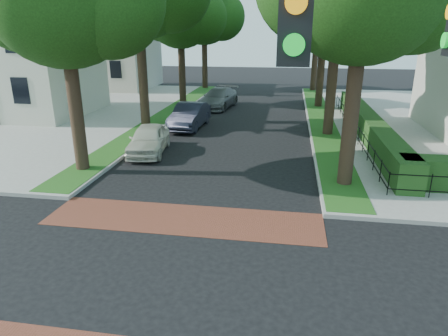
# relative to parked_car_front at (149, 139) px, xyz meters

# --- Properties ---
(ground) EXTENTS (120.00, 120.00, 0.00)m
(ground) POSITION_rel_parked_car_front_xyz_m (3.60, -10.17, -0.71)
(ground) COLOR black
(ground) RESTS_ON ground
(crosswalk_far) EXTENTS (9.00, 2.20, 0.01)m
(crosswalk_far) POSITION_rel_parked_car_front_xyz_m (3.60, -6.97, -0.70)
(crosswalk_far) COLOR brown
(crosswalk_far) RESTS_ON ground
(grass_strip_ne) EXTENTS (1.60, 29.80, 0.02)m
(grass_strip_ne) POSITION_rel_parked_car_front_xyz_m (9.00, 8.93, -0.55)
(grass_strip_ne) COLOR #274F16
(grass_strip_ne) RESTS_ON sidewalk_ne
(grass_strip_nw) EXTENTS (1.60, 29.80, 0.02)m
(grass_strip_nw) POSITION_rel_parked_car_front_xyz_m (-1.80, 8.93, -0.55)
(grass_strip_nw) COLOR #274F16
(grass_strip_nw) RESTS_ON sidewalk_nw
(tree_right_far) EXTENTS (7.25, 6.23, 9.74)m
(tree_right_far) POSITION_rel_parked_car_front_xyz_m (9.20, 14.06, 6.20)
(tree_right_far) COLOR black
(tree_right_far) RESTS_ON sidewalk_ne
(tree_right_back) EXTENTS (7.50, 6.45, 10.20)m
(tree_right_back) POSITION_rel_parked_car_front_xyz_m (9.20, 23.06, 6.56)
(tree_right_back) COLOR black
(tree_right_back) RESTS_ON sidewalk_ne
(tree_left_far) EXTENTS (7.00, 6.02, 9.86)m
(tree_left_far) POSITION_rel_parked_car_front_xyz_m (-1.80, 14.05, 6.41)
(tree_left_far) COLOR black
(tree_left_far) RESTS_ON sidewalk_nw
(tree_left_back) EXTENTS (7.75, 6.66, 10.44)m
(tree_left_back) POSITION_rel_parked_car_front_xyz_m (-1.80, 23.07, 6.70)
(tree_left_back) COLOR black
(tree_left_back) RESTS_ON sidewalk_nw
(hedge_main_road) EXTENTS (1.00, 18.00, 1.20)m
(hedge_main_road) POSITION_rel_parked_car_front_xyz_m (11.30, 4.83, 0.04)
(hedge_main_road) COLOR #184016
(hedge_main_road) RESTS_ON sidewalk_ne
(fence_main_road) EXTENTS (0.06, 18.00, 0.90)m
(fence_main_road) POSITION_rel_parked_car_front_xyz_m (10.50, 4.83, -0.11)
(fence_main_road) COLOR black
(fence_main_road) RESTS_ON sidewalk_ne
(house_left_near) EXTENTS (10.00, 9.00, 10.14)m
(house_left_near) POSITION_rel_parked_car_front_xyz_m (-11.89, 7.83, 4.33)
(house_left_near) COLOR beige
(house_left_near) RESTS_ON sidewalk_nw
(house_left_far) EXTENTS (10.00, 9.00, 10.14)m
(house_left_far) POSITION_rel_parked_car_front_xyz_m (-11.89, 21.83, 4.33)
(house_left_far) COLOR beige
(house_left_far) RESTS_ON sidewalk_nw
(parked_car_front) EXTENTS (2.21, 4.34, 1.41)m
(parked_car_front) POSITION_rel_parked_car_front_xyz_m (0.00, 0.00, 0.00)
(parked_car_front) COLOR beige
(parked_car_front) RESTS_ON ground
(parked_car_middle) EXTENTS (1.83, 4.72, 1.53)m
(parked_car_middle) POSITION_rel_parked_car_front_xyz_m (0.70, 5.65, 0.06)
(parked_car_middle) COLOR #212332
(parked_car_middle) RESTS_ON ground
(parked_car_rear) EXTENTS (2.88, 5.48, 1.51)m
(parked_car_rear) POSITION_rel_parked_car_front_xyz_m (1.30, 12.71, 0.05)
(parked_car_rear) COLOR slate
(parked_car_rear) RESTS_ON ground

